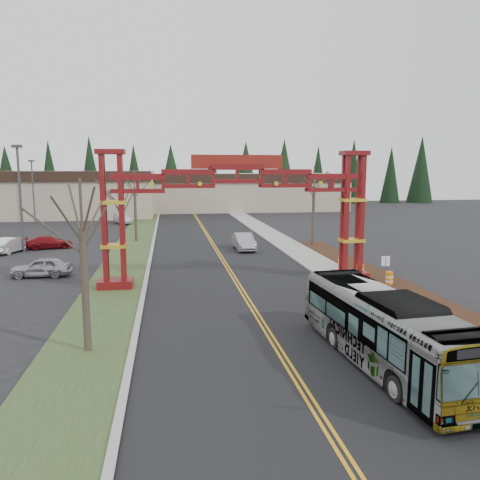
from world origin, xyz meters
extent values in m
plane|color=black|center=(0.00, 0.00, 0.00)|extent=(200.00, 200.00, 0.00)
cube|color=black|center=(0.00, 25.00, 0.01)|extent=(12.00, 110.00, 0.02)
cube|color=orange|center=(-0.12, 25.00, 0.03)|extent=(0.12, 100.00, 0.01)
cube|color=orange|center=(0.12, 25.00, 0.03)|extent=(0.12, 100.00, 0.01)
cube|color=#A5A5A0|center=(6.15, 25.00, 0.07)|extent=(0.30, 110.00, 0.15)
cube|color=gray|center=(7.60, 25.00, 0.08)|extent=(2.60, 110.00, 0.14)
cube|color=black|center=(10.20, 10.00, 0.06)|extent=(2.60, 50.00, 0.12)
cube|color=#334221|center=(-8.00, 25.00, 0.04)|extent=(4.00, 110.00, 0.08)
cube|color=#A5A5A0|center=(-6.15, 25.00, 0.07)|extent=(0.30, 110.00, 0.15)
cube|color=#610C0E|center=(-8.00, 18.00, 0.30)|extent=(2.20, 1.60, 0.60)
cube|color=#610C0E|center=(-8.55, 17.65, 4.60)|extent=(0.28, 0.28, 8.00)
cube|color=#610C0E|center=(-7.45, 17.65, 4.60)|extent=(0.28, 0.28, 8.00)
cube|color=#610C0E|center=(-8.55, 18.35, 4.60)|extent=(0.28, 0.28, 8.00)
cube|color=#610C0E|center=(-7.45, 18.35, 4.60)|extent=(0.28, 0.28, 8.00)
cube|color=yellow|center=(-8.00, 18.00, 2.80)|extent=(1.60, 1.10, 0.22)
cube|color=yellow|center=(-8.00, 18.00, 5.60)|extent=(1.60, 1.10, 0.22)
cube|color=#610C0E|center=(-8.00, 18.00, 8.75)|extent=(1.80, 1.20, 0.30)
cube|color=#610C0E|center=(8.00, 18.00, 0.30)|extent=(2.20, 1.60, 0.60)
cube|color=#610C0E|center=(7.45, 17.65, 4.60)|extent=(0.28, 0.28, 8.00)
cube|color=#610C0E|center=(8.55, 17.65, 4.60)|extent=(0.28, 0.28, 8.00)
cube|color=#610C0E|center=(7.45, 18.35, 4.60)|extent=(0.28, 0.28, 8.00)
cube|color=#610C0E|center=(8.55, 18.35, 4.60)|extent=(0.28, 0.28, 8.00)
cube|color=yellow|center=(8.00, 18.00, 2.80)|extent=(1.60, 1.10, 0.22)
cube|color=yellow|center=(8.00, 18.00, 5.60)|extent=(1.60, 1.10, 0.22)
cube|color=#610C0E|center=(8.00, 18.00, 8.75)|extent=(1.80, 1.20, 0.30)
cube|color=#610C0E|center=(0.00, 18.00, 7.50)|extent=(16.00, 0.90, 1.00)
cube|color=#610C0E|center=(0.00, 18.00, 6.60)|extent=(16.00, 0.90, 0.60)
cube|color=maroon|center=(0.00, 18.00, 8.15)|extent=(6.00, 0.25, 0.90)
cube|color=tan|center=(-30.00, 72.00, 3.75)|extent=(46.00, 22.00, 7.50)
cube|color=tan|center=(10.00, 80.00, 3.50)|extent=(38.00, 20.00, 7.00)
cube|color=black|center=(10.00, 69.90, 6.20)|extent=(38.00, 0.40, 1.60)
cone|color=black|center=(-38.00, 92.00, 6.50)|extent=(5.60, 5.60, 13.00)
cylinder|color=#382D26|center=(-38.00, 92.00, 0.80)|extent=(0.80, 0.80, 1.60)
cone|color=black|center=(-29.50, 92.00, 6.50)|extent=(5.60, 5.60, 13.00)
cylinder|color=#382D26|center=(-29.50, 92.00, 0.80)|extent=(0.80, 0.80, 1.60)
cone|color=black|center=(-21.00, 92.00, 6.50)|extent=(5.60, 5.60, 13.00)
cylinder|color=#382D26|center=(-21.00, 92.00, 0.80)|extent=(0.80, 0.80, 1.60)
cone|color=black|center=(-12.50, 92.00, 6.50)|extent=(5.60, 5.60, 13.00)
cylinder|color=#382D26|center=(-12.50, 92.00, 0.80)|extent=(0.80, 0.80, 1.60)
cone|color=black|center=(-4.00, 92.00, 6.50)|extent=(5.60, 5.60, 13.00)
cylinder|color=#382D26|center=(-4.00, 92.00, 0.80)|extent=(0.80, 0.80, 1.60)
cone|color=black|center=(4.50, 92.00, 6.50)|extent=(5.60, 5.60, 13.00)
cylinder|color=#382D26|center=(4.50, 92.00, 0.80)|extent=(0.80, 0.80, 1.60)
cone|color=black|center=(13.00, 92.00, 6.50)|extent=(5.60, 5.60, 13.00)
cylinder|color=#382D26|center=(13.00, 92.00, 0.80)|extent=(0.80, 0.80, 1.60)
cone|color=black|center=(21.50, 92.00, 6.50)|extent=(5.60, 5.60, 13.00)
cylinder|color=#382D26|center=(21.50, 92.00, 0.80)|extent=(0.80, 0.80, 1.60)
cone|color=black|center=(30.00, 92.00, 6.50)|extent=(5.60, 5.60, 13.00)
cylinder|color=#382D26|center=(30.00, 92.00, 0.80)|extent=(0.80, 0.80, 1.60)
cone|color=black|center=(38.50, 92.00, 6.50)|extent=(5.60, 5.60, 13.00)
cylinder|color=#382D26|center=(38.50, 92.00, 0.80)|extent=(0.80, 0.80, 1.60)
cone|color=black|center=(47.00, 92.00, 6.50)|extent=(5.60, 5.60, 13.00)
cylinder|color=#382D26|center=(47.00, 92.00, 0.80)|extent=(0.80, 0.80, 1.60)
cone|color=black|center=(55.50, 92.00, 6.50)|extent=(5.60, 5.60, 13.00)
cylinder|color=#382D26|center=(55.50, 92.00, 0.80)|extent=(0.80, 0.80, 1.60)
imported|color=#A5A8AD|center=(3.69, 3.95, 1.48)|extent=(3.24, 10.78, 2.96)
imported|color=#A5A8AD|center=(2.61, 31.49, 0.80)|extent=(1.83, 4.88, 1.59)
imported|color=#AAAAB2|center=(-13.63, 22.28, 0.71)|extent=(4.23, 1.83, 1.42)
imported|color=white|center=(-19.07, 33.34, 0.73)|extent=(3.00, 4.69, 1.46)
imported|color=maroon|center=(-16.12, 35.09, 0.63)|extent=(4.63, 2.76, 1.26)
imported|color=#B0B2B9|center=(-11.00, 55.87, 0.74)|extent=(3.16, 4.75, 1.48)
cylinder|color=#382D26|center=(-8.00, 7.14, 2.64)|extent=(0.31, 0.31, 5.27)
cylinder|color=#382D26|center=(-8.00, 7.14, 6.24)|extent=(0.12, 0.12, 2.12)
cylinder|color=#382D26|center=(-8.00, 23.03, 2.60)|extent=(0.30, 0.30, 5.19)
cylinder|color=#382D26|center=(-8.00, 23.03, 6.14)|extent=(0.11, 0.11, 2.09)
cylinder|color=#382D26|center=(-8.00, 38.57, 2.87)|extent=(0.30, 0.30, 5.74)
cylinder|color=#382D26|center=(-8.00, 38.57, 6.67)|extent=(0.11, 0.11, 2.05)
cylinder|color=#382D26|center=(10.00, 32.98, 3.00)|extent=(0.31, 0.31, 6.01)
cylinder|color=#382D26|center=(10.00, 32.98, 6.98)|extent=(0.12, 0.12, 2.15)
cylinder|color=#3F3F44|center=(-18.03, 33.48, 4.84)|extent=(0.21, 0.21, 9.67)
cube|color=#3F3F44|center=(-18.03, 33.48, 9.78)|extent=(0.86, 0.43, 0.27)
cylinder|color=#3F3F44|center=(-23.71, 58.95, 4.43)|extent=(0.20, 0.20, 8.86)
cube|color=#3F3F44|center=(-23.71, 58.95, 8.96)|extent=(0.79, 0.39, 0.25)
cylinder|color=#3F3F44|center=(8.88, 14.52, 1.14)|extent=(0.06, 0.06, 2.29)
cube|color=white|center=(8.88, 14.52, 1.98)|extent=(0.52, 0.12, 0.62)
cylinder|color=orange|center=(9.86, 15.90, 0.48)|extent=(0.50, 0.50, 0.96)
cylinder|color=white|center=(9.86, 15.90, 0.63)|extent=(0.52, 0.52, 0.12)
cylinder|color=white|center=(9.86, 15.90, 0.34)|extent=(0.52, 0.52, 0.12)
cylinder|color=orange|center=(8.75, 18.14, 0.53)|extent=(0.55, 0.55, 1.06)
cylinder|color=white|center=(8.75, 18.14, 0.69)|extent=(0.57, 0.57, 0.13)
cylinder|color=white|center=(8.75, 18.14, 0.37)|extent=(0.57, 0.57, 0.13)
cylinder|color=orange|center=(8.81, 21.92, 0.45)|extent=(0.47, 0.47, 0.89)
cylinder|color=white|center=(8.81, 21.92, 0.58)|extent=(0.48, 0.48, 0.11)
cylinder|color=white|center=(8.81, 21.92, 0.31)|extent=(0.48, 0.48, 0.11)
camera|label=1|loc=(-4.52, -12.48, 7.59)|focal=35.00mm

